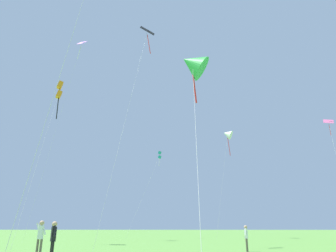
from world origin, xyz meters
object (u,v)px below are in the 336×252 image
kite_orange_box (59,91)px  person_near_tree (53,237)px  kite_teal_box (159,156)px  kite_black_large (147,38)px  kite_pink_low (330,127)px  person_far_back (246,236)px  person_in_red_shirt (40,235)px  kite_white_distant (227,134)px  kite_green_small (193,64)px  kite_purple_streamer (79,52)px

kite_orange_box → person_near_tree: size_ratio=9.91×
person_near_tree → kite_teal_box: bearing=85.6°
kite_black_large → kite_pink_low: kite_black_large is taller
kite_pink_low → person_far_back: kite_pink_low is taller
person_near_tree → person_in_red_shirt: 2.21m
kite_white_distant → person_near_tree: bearing=-111.3°
kite_orange_box → kite_white_distant: 27.19m
kite_orange_box → kite_teal_box: (9.83, 14.91, -3.93)m
kite_black_large → person_far_back: bearing=-39.5°
kite_green_small → person_far_back: size_ratio=7.32×
kite_purple_streamer → kite_green_small: bearing=-56.4°
kite_green_small → person_near_tree: (-6.43, -1.47, -9.31)m
kite_orange_box → person_in_red_shirt: kite_orange_box is taller
kite_purple_streamer → person_far_back: size_ratio=18.73×
kite_green_small → person_near_tree: size_ratio=6.75×
kite_orange_box → kite_purple_streamer: kite_purple_streamer is taller
person_far_back → person_in_red_shirt: size_ratio=0.88×
kite_pink_low → kite_purple_streamer: size_ratio=0.48×
person_in_red_shirt → kite_green_small: bearing=-2.0°
kite_purple_streamer → kite_teal_box: 19.81m
kite_green_small → person_in_red_shirt: (-7.80, 0.27, -9.27)m
kite_teal_box → person_in_red_shirt: bearing=-97.3°
kite_pink_low → kite_teal_box: (-21.02, 9.17, -1.17)m
person_far_back → kite_green_small: bearing=-123.9°
kite_black_large → person_near_tree: (-2.33, -12.29, -18.52)m
person_in_red_shirt → kite_teal_box: bearing=82.7°
kite_pink_low → person_in_red_shirt: size_ratio=8.02×
kite_green_small → kite_white_distant: size_ratio=0.68×
kite_teal_box → kite_purple_streamer: bearing=-157.2°
kite_green_small → person_far_back: 11.02m
kite_white_distant → person_far_back: 31.13m
kite_orange_box → person_in_red_shirt: 20.98m
kite_purple_streamer → kite_teal_box: kite_purple_streamer is taller
kite_orange_box → kite_black_large: kite_black_large is taller
person_far_back → kite_purple_streamer: bearing=134.9°
person_in_red_shirt → kite_black_large: bearing=70.7°
kite_teal_box → kite_white_distant: (10.72, 2.89, 4.09)m
kite_black_large → person_far_back: kite_black_large is taller
kite_black_large → kite_teal_box: 19.94m
kite_white_distant → person_far_back: bearing=-97.1°
person_far_back → person_in_red_shirt: bearing=-157.7°
kite_pink_low → person_far_back: size_ratio=9.08×
kite_orange_box → kite_pink_low: kite_orange_box is taller
person_far_back → person_near_tree: bearing=-147.1°
kite_purple_streamer → kite_white_distant: kite_purple_streamer is taller
person_far_back → kite_white_distant: bearing=82.9°
person_in_red_shirt → kite_pink_low: bearing=38.5°
kite_purple_streamer → person_far_back: kite_purple_streamer is taller
kite_white_distant → kite_orange_box: bearing=-139.1°
kite_teal_box → person_near_tree: size_ratio=7.34×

